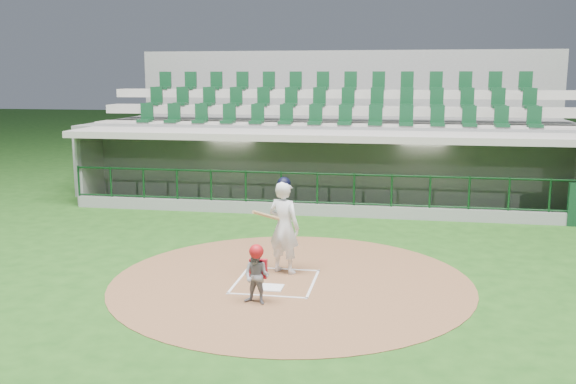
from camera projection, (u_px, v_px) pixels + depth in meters
name	position (u px, v px, depth m)	size (l,w,h in m)	color
ground	(279.00, 278.00, 13.05)	(120.00, 120.00, 0.00)	#1C4614
dirt_circle	(291.00, 281.00, 12.80)	(7.20, 7.20, 0.01)	brown
home_plate	(272.00, 288.00, 12.37)	(0.43, 0.43, 0.02)	white
batter_box_chalk	(276.00, 281.00, 12.76)	(1.55, 1.80, 0.01)	white
dugout_structure	(325.00, 174.00, 20.47)	(16.40, 3.70, 3.00)	slate
seating_deck	(335.00, 149.00, 23.36)	(17.00, 6.72, 5.15)	slate
batter	(284.00, 226.00, 13.20)	(0.95, 0.99, 2.01)	white
catcher	(257.00, 274.00, 11.45)	(0.57, 0.49, 1.10)	gray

